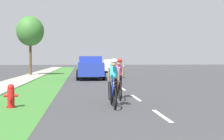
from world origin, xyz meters
TOP-DOWN VIEW (x-y plane):
  - ground_plane at (0.00, 20.00)m, footprint 120.00×120.00m
  - grass_verge at (-4.45, 20.00)m, footprint 2.38×70.00m
  - sidewalk_concrete at (-6.61, 20.00)m, footprint 1.94×70.00m
  - lane_markings_center at (0.00, 24.00)m, footprint 0.12×54.07m
  - fire_hydrant_red at (-4.45, 7.16)m, footprint 0.44×0.38m
  - cyclist_lead at (-1.17, 6.93)m, footprint 0.42×1.72m
  - cyclist_trailing at (-0.74, 8.88)m, footprint 0.42×1.72m
  - suv_blue at (-1.44, 20.55)m, footprint 2.15×4.70m
  - sedan_white at (1.35, 32.54)m, footprint 1.98×4.30m
  - street_tree_near at (-7.02, 26.72)m, footprint 2.63×2.63m

SIDE VIEW (x-z plane):
  - ground_plane at x=0.00m, z-range 0.00..0.00m
  - grass_verge at x=-4.45m, z-range 0.00..0.01m
  - lane_markings_center at x=0.00m, z-range 0.00..0.01m
  - sidewalk_concrete at x=-6.61m, z-range -0.05..0.06m
  - fire_hydrant_red at x=-4.45m, z-range -0.01..0.75m
  - sedan_white at x=1.35m, z-range 0.01..1.53m
  - cyclist_lead at x=-1.17m, z-range 0.02..1.60m
  - cyclist_trailing at x=-0.74m, z-range 0.02..1.60m
  - suv_blue at x=-1.44m, z-range 0.05..1.84m
  - street_tree_near at x=-7.02m, z-range 1.40..7.15m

